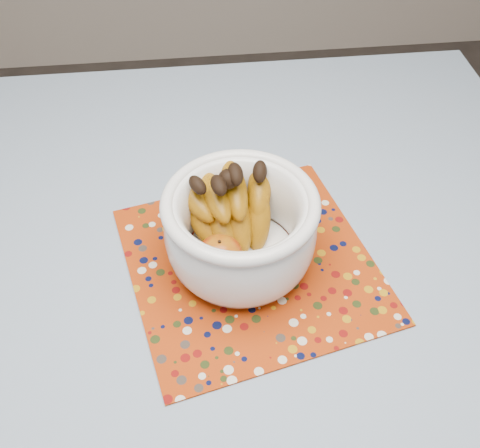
{
  "coord_description": "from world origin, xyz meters",
  "views": [
    {
      "loc": [
        -0.03,
        -0.55,
        1.49
      ],
      "look_at": [
        0.04,
        0.05,
        0.85
      ],
      "focal_mm": 42.0,
      "sensor_mm": 36.0,
      "label": 1
    }
  ],
  "objects": [
    {
      "name": "table",
      "position": [
        0.0,
        0.0,
        0.67
      ],
      "size": [
        1.2,
        1.2,
        0.75
      ],
      "color": "brown",
      "rests_on": "ground"
    },
    {
      "name": "tablecloth",
      "position": [
        0.0,
        0.0,
        0.76
      ],
      "size": [
        1.32,
        1.32,
        0.01
      ],
      "primitive_type": "cube",
      "color": "slate",
      "rests_on": "table"
    },
    {
      "name": "placemat",
      "position": [
        0.06,
        0.03,
        0.76
      ],
      "size": [
        0.47,
        0.47,
        0.0
      ],
      "primitive_type": "cube",
      "rotation": [
        0.0,
        0.0,
        0.22
      ],
      "color": "#9C2F08",
      "rests_on": "tablecloth"
    },
    {
      "name": "fruit_bowl",
      "position": [
        0.03,
        0.05,
        0.85
      ],
      "size": [
        0.26,
        0.25,
        0.18
      ],
      "color": "white",
      "rests_on": "placemat"
    }
  ]
}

